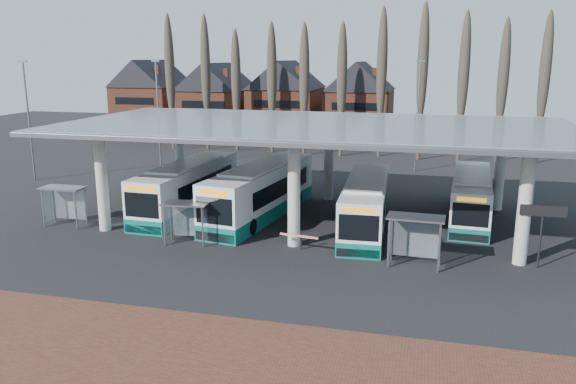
% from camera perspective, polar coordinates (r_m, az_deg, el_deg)
% --- Properties ---
extents(ground, '(140.00, 140.00, 0.00)m').
position_cam_1_polar(ground, '(29.74, -0.55, -6.94)').
color(ground, black).
rests_on(ground, ground).
extents(station_canopy, '(32.00, 16.00, 6.34)m').
position_cam_1_polar(station_canopy, '(35.98, 2.68, 5.97)').
color(station_canopy, beige).
rests_on(station_canopy, ground).
extents(poplar_row, '(45.10, 1.10, 14.50)m').
position_cam_1_polar(poplar_row, '(60.40, 7.57, 11.85)').
color(poplar_row, '#473D33').
rests_on(poplar_row, ground).
extents(townhouse_row, '(36.80, 10.30, 12.25)m').
position_cam_1_polar(townhouse_row, '(74.68, -3.74, 10.04)').
color(townhouse_row, brown).
rests_on(townhouse_row, ground).
extents(lamp_post_a, '(0.80, 0.16, 10.17)m').
position_cam_1_polar(lamp_post_a, '(55.24, -13.05, 7.90)').
color(lamp_post_a, slate).
rests_on(lamp_post_a, ground).
extents(lamp_post_b, '(0.80, 0.16, 10.17)m').
position_cam_1_polar(lamp_post_b, '(53.21, 13.04, 7.70)').
color(lamp_post_b, slate).
rests_on(lamp_post_b, ground).
extents(lamp_post_d, '(0.80, 0.16, 10.17)m').
position_cam_1_polar(lamp_post_d, '(52.90, -24.84, 6.77)').
color(lamp_post_d, slate).
rests_on(lamp_post_d, ground).
extents(bus_0, '(3.09, 12.18, 3.36)m').
position_cam_1_polar(bus_0, '(39.62, -10.11, 0.44)').
color(bus_0, white).
rests_on(bus_0, ground).
extents(bus_1, '(4.45, 12.81, 3.49)m').
position_cam_1_polar(bus_1, '(37.54, -2.72, 0.01)').
color(bus_1, white).
rests_on(bus_1, ground).
extents(bus_2, '(2.96, 11.40, 3.14)m').
position_cam_1_polar(bus_2, '(35.09, 7.89, -1.34)').
color(bus_2, white).
rests_on(bus_2, ground).
extents(bus_3, '(3.03, 10.98, 3.01)m').
position_cam_1_polar(bus_3, '(38.93, 18.07, -0.50)').
color(bus_3, white).
rests_on(bus_3, ground).
extents(shelter_0, '(2.72, 1.40, 2.50)m').
position_cam_1_polar(shelter_0, '(38.06, -21.73, -0.50)').
color(shelter_0, gray).
rests_on(shelter_0, ground).
extents(shelter_1, '(2.71, 1.53, 2.42)m').
position_cam_1_polar(shelter_1, '(32.46, -10.27, -2.14)').
color(shelter_1, gray).
rests_on(shelter_1, ground).
extents(shelter_2, '(2.92, 1.57, 2.64)m').
position_cam_1_polar(shelter_2, '(29.16, 12.83, -3.72)').
color(shelter_2, gray).
rests_on(shelter_2, ground).
extents(info_sign_0, '(2.20, 0.16, 3.27)m').
position_cam_1_polar(info_sign_0, '(30.62, 24.48, -2.20)').
color(info_sign_0, black).
rests_on(info_sign_0, ground).
extents(barrier, '(2.21, 0.75, 1.11)m').
position_cam_1_polar(barrier, '(30.69, 1.16, -4.59)').
color(barrier, black).
rests_on(barrier, ground).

